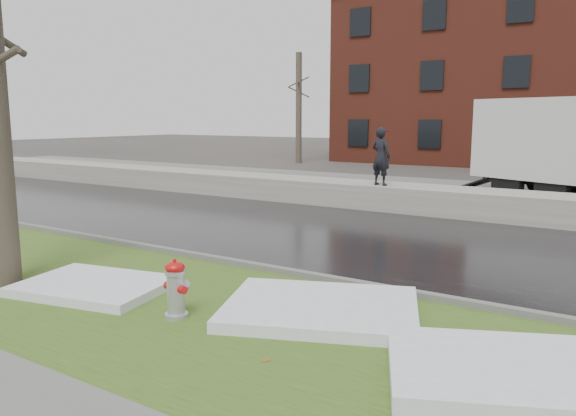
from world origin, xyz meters
The scene contains 13 objects.
ground centered at (0.00, 0.00, 0.00)m, with size 120.00×120.00×0.00m, color #47423D.
verge centered at (0.00, -1.25, 0.02)m, with size 60.00×4.50×0.04m, color #2E4D19.
road centered at (0.00, 4.50, 0.01)m, with size 60.00×7.00×0.03m, color black.
parking_lot centered at (0.00, 13.00, 0.01)m, with size 60.00×9.00×0.03m, color slate.
curb centered at (0.00, 1.00, 0.07)m, with size 60.00×0.15×0.14m, color slate.
snowbank centered at (0.00, 8.70, 0.38)m, with size 60.00×1.60×0.75m, color #A7A098.
bg_tree_left centered at (-12.00, 22.00, 3.33)m, with size 1.40×1.62×6.50m.
bg_tree_center centered at (-6.00, 26.00, 3.33)m, with size 1.40×1.62×6.50m.
fire_hydrant centered at (0.65, -1.59, 0.47)m, with size 0.40×0.35×0.81m.
worker centered at (-0.73, 8.33, 1.59)m, with size 0.62×0.40×1.69m, color black.
snow_patch_near centered at (2.23, -0.41, 0.12)m, with size 2.60×2.00×0.16m, color white.
snow_patch_far centered at (-1.28, -1.40, 0.11)m, with size 2.20×1.60×0.14m, color white.
snow_patch_side centered at (5.00, -1.00, 0.13)m, with size 2.80×1.80×0.18m, color white.
Camera 1 is at (5.86, -6.87, 2.72)m, focal length 35.00 mm.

